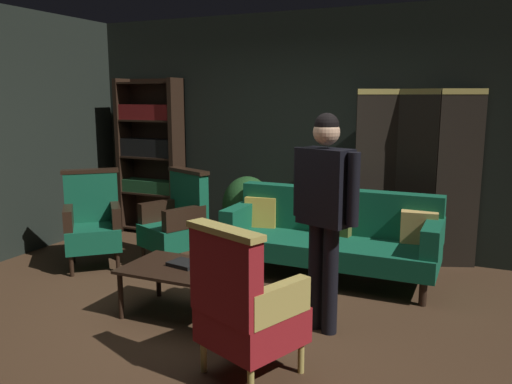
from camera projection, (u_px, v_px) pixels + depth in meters
name	position (u px, v px, depth m)	size (l,w,h in m)	color
ground_plane	(216.00, 322.00, 4.24)	(10.00, 10.00, 0.00)	#3D2819
back_wall	(312.00, 132.00, 6.19)	(7.20, 0.10, 2.80)	black
side_wall_left	(1.00, 135.00, 5.73)	(0.10, 3.60, 2.80)	black
folding_screen	(416.00, 175.00, 5.61)	(1.30, 0.25, 1.90)	black
bookshelf	(151.00, 153.00, 6.88)	(0.90, 0.32, 2.05)	black
velvet_couch	(332.00, 234.00, 5.25)	(2.12, 0.78, 0.88)	black
coffee_table	(184.00, 273.00, 4.31)	(1.00, 0.64, 0.42)	black
armchair_gilt_accent	(245.00, 306.00, 3.35)	(0.75, 0.75, 1.04)	tan
armchair_wing_left	(177.00, 221.00, 5.64)	(0.76, 0.76, 1.04)	black
armchair_wing_right	(93.00, 222.00, 5.58)	(0.82, 0.82, 1.04)	black
standing_figure	(325.00, 203.00, 3.92)	(0.56, 0.33, 1.70)	black
potted_plant	(247.00, 208.00, 6.19)	(0.59, 0.59, 0.89)	brown
book_black_cloth	(184.00, 264.00, 4.35)	(0.24, 0.19, 0.03)	black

